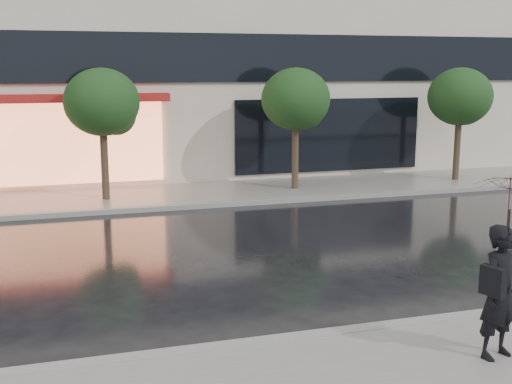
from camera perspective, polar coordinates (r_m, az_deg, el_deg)
name	(u,v)px	position (r m, az deg, el deg)	size (l,w,h in m)	color
ground	(331,312)	(10.90, 6.66, -10.59)	(120.00, 120.00, 0.00)	black
sidewalk_far	(203,194)	(20.34, -4.75, -0.15)	(60.00, 3.50, 0.12)	slate
curb_near	(357,332)	(10.04, 8.96, -12.19)	(60.00, 0.25, 0.14)	gray
curb_far	(215,205)	(18.67, -3.64, -1.13)	(60.00, 0.25, 0.14)	gray
tree_mid_west	(104,105)	(19.38, -13.35, 7.56)	(2.20, 2.20, 3.99)	#33261C
tree_mid_east	(297,101)	(20.62, 3.69, 8.03)	(2.20, 2.20, 3.99)	#33261C
tree_far_east	(461,99)	(23.38, 17.76, 7.89)	(2.20, 2.20, 3.99)	#33261C
pedestrian_with_umbrella	(506,243)	(9.13, 21.34, -4.29)	(1.16, 1.18, 2.51)	black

